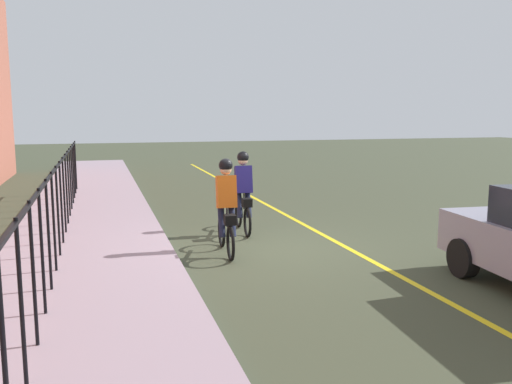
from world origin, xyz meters
The scene contains 6 objects.
ground_plane centered at (0.00, 0.00, 0.00)m, with size 80.00×80.00×0.00m, color #3C412E.
lane_line_centre centered at (0.00, -1.60, 0.00)m, with size 36.00×0.12×0.01m, color yellow.
sidewalk centered at (0.00, 3.40, 0.07)m, with size 40.00×3.20×0.15m, color gray.
iron_fence centered at (1.00, 3.80, 1.22)m, with size 15.62×0.04×1.60m.
cyclist_lead centered at (1.50, 0.03, 0.91)m, with size 1.71×0.38×1.83m.
cyclist_follow centered at (-0.22, 0.82, 0.91)m, with size 1.71×0.38×1.83m.
Camera 1 is at (-9.87, 3.09, 2.65)m, focal length 37.72 mm.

